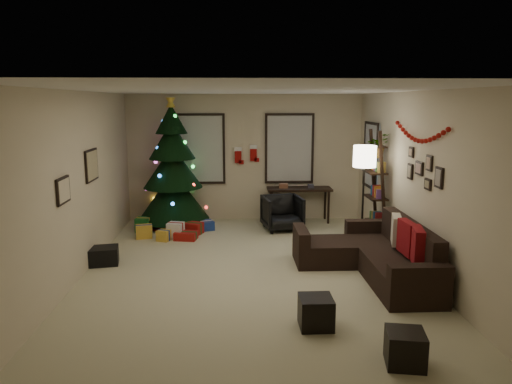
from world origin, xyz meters
TOP-DOWN VIEW (x-y plane):
  - floor at (0.00, 0.00)m, footprint 7.00×7.00m
  - ceiling at (0.00, 0.00)m, footprint 7.00×7.00m
  - wall_back at (0.00, 3.50)m, footprint 5.00×0.00m
  - wall_front at (0.00, -3.50)m, footprint 5.00×0.00m
  - wall_left at (-2.50, 0.00)m, footprint 0.00×7.00m
  - wall_right at (2.50, 0.00)m, footprint 0.00×7.00m
  - window_back_left at (-0.95, 3.47)m, footprint 1.05×0.06m
  - window_back_right at (0.95, 3.47)m, footprint 1.05×0.06m
  - window_right_wall at (2.47, 2.55)m, footprint 0.06×0.90m
  - christmas_tree at (-1.49, 3.03)m, footprint 1.46×1.46m
  - presents at (-1.41, 2.23)m, footprint 1.50×1.01m
  - sofa at (1.87, 0.02)m, footprint 1.70×2.48m
  - pillow_red_a at (2.21, -0.68)m, footprint 0.23×0.50m
  - pillow_red_b at (2.21, -0.31)m, footprint 0.14×0.48m
  - pillow_cream at (2.21, 0.16)m, footprint 0.23×0.45m
  - ottoman_near at (0.68, -1.69)m, footprint 0.38×0.38m
  - ottoman_far at (1.41, -2.53)m, footprint 0.42×0.42m
  - desk at (1.15, 3.22)m, footprint 1.36×0.49m
  - desk_chair at (0.72, 2.57)m, footprint 0.78×0.74m
  - bookshelf at (2.30, 1.52)m, footprint 0.30×0.60m
  - potted_plant at (2.30, 1.59)m, footprint 0.65×0.64m
  - floor_lamp at (1.95, 1.14)m, footprint 0.38×0.38m
  - art_map at (-2.48, 0.83)m, footprint 0.04×0.60m
  - art_abstract at (-2.48, -0.49)m, footprint 0.04×0.45m
  - gallery at (2.48, -0.07)m, footprint 0.03×1.25m
  - garland at (2.45, 0.12)m, footprint 0.08×1.90m
  - stocking_left at (-0.14, 3.45)m, footprint 0.20×0.05m
  - stocking_right at (0.19, 3.46)m, footprint 0.20×0.05m
  - storage_bin at (-2.37, 0.61)m, footprint 0.61×0.46m

SIDE VIEW (x-z plane):
  - floor at x=0.00m, z-range 0.00..0.00m
  - presents at x=-1.41m, z-range -0.03..0.27m
  - storage_bin at x=-2.37m, z-range 0.00..0.28m
  - ottoman_far at x=1.41m, z-range 0.00..0.35m
  - ottoman_near at x=0.68m, z-range 0.00..0.36m
  - sofa at x=1.87m, z-range -0.15..0.68m
  - desk_chair at x=0.72m, z-range 0.00..0.70m
  - pillow_cream at x=2.21m, z-range 0.41..0.85m
  - pillow_red_a at x=2.21m, z-range 0.40..0.88m
  - pillow_red_b at x=2.21m, z-range 0.40..0.88m
  - desk at x=1.15m, z-range 0.28..1.02m
  - bookshelf at x=2.30m, z-range -0.04..2.03m
  - christmas_tree at x=-1.49m, z-range -0.23..2.48m
  - wall_left at x=-2.50m, z-range -2.15..4.85m
  - wall_right at x=2.50m, z-range -2.15..4.85m
  - wall_back at x=0.00m, z-range -1.15..3.85m
  - wall_front at x=0.00m, z-range -1.15..3.85m
  - art_abstract at x=-2.48m, z-range 1.23..1.58m
  - stocking_left at x=-0.14m, z-range 1.24..1.60m
  - stocking_right at x=0.19m, z-range 1.28..1.64m
  - window_right_wall at x=2.47m, z-range 0.85..2.15m
  - floor_lamp at x=1.95m, z-range 0.61..2.43m
  - window_back_left at x=-0.95m, z-range 0.80..2.30m
  - window_back_right at x=0.95m, z-range 0.80..2.30m
  - art_map at x=-2.48m, z-range 1.31..1.81m
  - gallery at x=2.48m, z-range 1.30..1.84m
  - potted_plant at x=2.30m, z-range 1.56..2.12m
  - garland at x=2.45m, z-range 1.95..2.25m
  - ceiling at x=0.00m, z-range 2.70..2.70m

